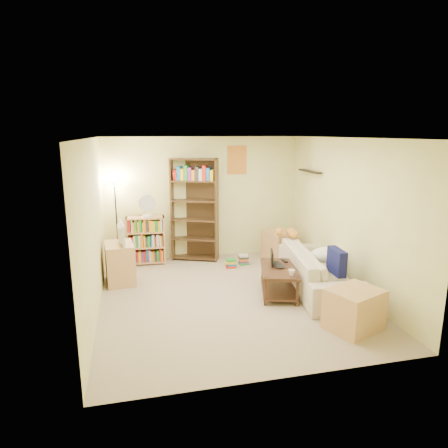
{
  "coord_description": "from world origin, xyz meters",
  "views": [
    {
      "loc": [
        -1.45,
        -5.81,
        2.58
      ],
      "look_at": [
        0.07,
        0.66,
        1.05
      ],
      "focal_mm": 32.0,
      "sensor_mm": 36.0,
      "label": 1
    }
  ],
  "objects_px": {
    "tabby_cat": "(290,233)",
    "mug": "(292,273)",
    "laptop": "(281,265)",
    "television": "(118,233)",
    "coffee_table": "(279,277)",
    "side_table": "(279,246)",
    "sofa": "(319,270)",
    "floor_lamp": "(115,198)",
    "end_cabinet": "(354,309)",
    "short_bookshelf": "(146,240)",
    "desk_fan": "(147,205)",
    "tv_stand": "(120,263)",
    "tall_bookshelf": "(195,207)"
  },
  "relations": [
    {
      "from": "tabby_cat",
      "to": "mug",
      "type": "bearing_deg",
      "value": -111.01
    },
    {
      "from": "laptop",
      "to": "television",
      "type": "distance_m",
      "value": 2.81
    },
    {
      "from": "coffee_table",
      "to": "side_table",
      "type": "xyz_separation_m",
      "value": [
        0.65,
        1.7,
        0.01
      ]
    },
    {
      "from": "sofa",
      "to": "laptop",
      "type": "bearing_deg",
      "value": 97.51
    },
    {
      "from": "floor_lamp",
      "to": "mug",
      "type": "bearing_deg",
      "value": -43.7
    },
    {
      "from": "mug",
      "to": "television",
      "type": "xyz_separation_m",
      "value": [
        -2.57,
        1.51,
        0.39
      ]
    },
    {
      "from": "laptop",
      "to": "mug",
      "type": "relative_size",
      "value": 2.75
    },
    {
      "from": "sofa",
      "to": "end_cabinet",
      "type": "height_order",
      "value": "sofa"
    },
    {
      "from": "tabby_cat",
      "to": "floor_lamp",
      "type": "bearing_deg",
      "value": 160.1
    },
    {
      "from": "short_bookshelf",
      "to": "floor_lamp",
      "type": "distance_m",
      "value": 1.02
    },
    {
      "from": "television",
      "to": "short_bookshelf",
      "type": "relative_size",
      "value": 0.67
    },
    {
      "from": "tabby_cat",
      "to": "desk_fan",
      "type": "bearing_deg",
      "value": 157.61
    },
    {
      "from": "television",
      "to": "end_cabinet",
      "type": "relative_size",
      "value": 0.96
    },
    {
      "from": "tv_stand",
      "to": "side_table",
      "type": "bearing_deg",
      "value": 4.28
    },
    {
      "from": "tabby_cat",
      "to": "desk_fan",
      "type": "relative_size",
      "value": 1.18
    },
    {
      "from": "laptop",
      "to": "coffee_table",
      "type": "bearing_deg",
      "value": 147.83
    },
    {
      "from": "sofa",
      "to": "laptop",
      "type": "xyz_separation_m",
      "value": [
        -0.67,
        0.02,
        0.13
      ]
    },
    {
      "from": "tabby_cat",
      "to": "tv_stand",
      "type": "bearing_deg",
      "value": 177.33
    },
    {
      "from": "mug",
      "to": "floor_lamp",
      "type": "distance_m",
      "value": 3.72
    },
    {
      "from": "sofa",
      "to": "desk_fan",
      "type": "height_order",
      "value": "desk_fan"
    },
    {
      "from": "coffee_table",
      "to": "television",
      "type": "relative_size",
      "value": 1.77
    },
    {
      "from": "mug",
      "to": "laptop",
      "type": "bearing_deg",
      "value": 89.15
    },
    {
      "from": "tabby_cat",
      "to": "tv_stand",
      "type": "xyz_separation_m",
      "value": [
        -3.09,
        0.14,
        -0.41
      ]
    },
    {
      "from": "tabby_cat",
      "to": "floor_lamp",
      "type": "height_order",
      "value": "floor_lamp"
    },
    {
      "from": "tall_bookshelf",
      "to": "short_bookshelf",
      "type": "distance_m",
      "value": 1.18
    },
    {
      "from": "short_bookshelf",
      "to": "floor_lamp",
      "type": "xyz_separation_m",
      "value": [
        -0.54,
        0.04,
        0.87
      ]
    },
    {
      "from": "tall_bookshelf",
      "to": "floor_lamp",
      "type": "distance_m",
      "value": 1.56
    },
    {
      "from": "tv_stand",
      "to": "television",
      "type": "relative_size",
      "value": 1.1
    },
    {
      "from": "floor_lamp",
      "to": "side_table",
      "type": "bearing_deg",
      "value": -7.54
    },
    {
      "from": "side_table",
      "to": "floor_lamp",
      "type": "bearing_deg",
      "value": 172.46
    },
    {
      "from": "coffee_table",
      "to": "television",
      "type": "distance_m",
      "value": 2.82
    },
    {
      "from": "mug",
      "to": "television",
      "type": "height_order",
      "value": "television"
    },
    {
      "from": "sofa",
      "to": "laptop",
      "type": "relative_size",
      "value": 6.76
    },
    {
      "from": "coffee_table",
      "to": "mug",
      "type": "height_order",
      "value": "mug"
    },
    {
      "from": "mug",
      "to": "desk_fan",
      "type": "relative_size",
      "value": 0.29
    },
    {
      "from": "floor_lamp",
      "to": "end_cabinet",
      "type": "xyz_separation_m",
      "value": [
        3.12,
        -3.47,
        -1.07
      ]
    },
    {
      "from": "sofa",
      "to": "mug",
      "type": "bearing_deg",
      "value": 132.34
    },
    {
      "from": "sofa",
      "to": "tall_bookshelf",
      "type": "distance_m",
      "value": 2.81
    },
    {
      "from": "sofa",
      "to": "tv_stand",
      "type": "bearing_deg",
      "value": 80.81
    },
    {
      "from": "tabby_cat",
      "to": "coffee_table",
      "type": "bearing_deg",
      "value": -120.26
    },
    {
      "from": "laptop",
      "to": "mug",
      "type": "height_order",
      "value": "mug"
    },
    {
      "from": "sofa",
      "to": "tv_stand",
      "type": "relative_size",
      "value": 3.4
    },
    {
      "from": "tabby_cat",
      "to": "tall_bookshelf",
      "type": "height_order",
      "value": "tall_bookshelf"
    },
    {
      "from": "television",
      "to": "end_cabinet",
      "type": "xyz_separation_m",
      "value": [
        3.07,
        -2.47,
        -0.61
      ]
    },
    {
      "from": "short_bookshelf",
      "to": "side_table",
      "type": "relative_size",
      "value": 1.58
    },
    {
      "from": "tabby_cat",
      "to": "mug",
      "type": "distance_m",
      "value": 1.49
    },
    {
      "from": "sofa",
      "to": "floor_lamp",
      "type": "relative_size",
      "value": 1.42
    },
    {
      "from": "tv_stand",
      "to": "tall_bookshelf",
      "type": "distance_m",
      "value": 1.94
    },
    {
      "from": "side_table",
      "to": "end_cabinet",
      "type": "bearing_deg",
      "value": -91.83
    },
    {
      "from": "floor_lamp",
      "to": "side_table",
      "type": "xyz_separation_m",
      "value": [
        3.22,
        -0.43,
        -1.05
      ]
    }
  ]
}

